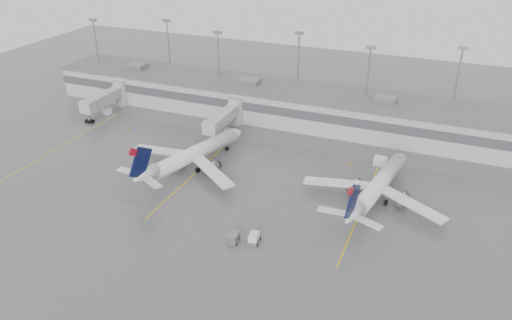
% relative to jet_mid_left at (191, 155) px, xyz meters
% --- Properties ---
extents(ground, '(260.00, 260.00, 0.00)m').
position_rel_jet_mid_left_xyz_m(ground, '(19.10, -24.23, -3.23)').
color(ground, '#515153').
rests_on(ground, ground).
extents(terminal, '(152.00, 17.00, 9.45)m').
position_rel_jet_mid_left_xyz_m(terminal, '(19.10, 33.75, 0.94)').
color(terminal, '#AFAFAA').
rests_on(terminal, ground).
extents(light_masts, '(142.40, 8.00, 20.60)m').
position_rel_jet_mid_left_xyz_m(light_masts, '(19.10, 39.52, 8.80)').
color(light_masts, gray).
rests_on(light_masts, ground).
extents(jet_bridge_left, '(4.00, 17.20, 7.00)m').
position_rel_jet_mid_left_xyz_m(jet_bridge_left, '(-36.40, 21.49, 0.64)').
color(jet_bridge_left, '#A2A4A7').
rests_on(jet_bridge_left, ground).
extents(jet_bridge_right, '(4.00, 17.20, 7.00)m').
position_rel_jet_mid_left_xyz_m(jet_bridge_right, '(-1.40, 21.49, 0.64)').
color(jet_bridge_right, '#A2A4A7').
rests_on(jet_bridge_right, ground).
extents(stand_markings, '(105.25, 40.00, 0.01)m').
position_rel_jet_mid_left_xyz_m(stand_markings, '(19.10, -0.23, -3.23)').
color(stand_markings, '#E1AF0D').
rests_on(stand_markings, ground).
extents(jet_mid_left, '(27.46, 31.25, 10.40)m').
position_rel_jet_mid_left_xyz_m(jet_mid_left, '(0.00, 0.00, 0.00)').
color(jet_mid_left, white).
rests_on(jet_mid_left, ground).
extents(jet_mid_right, '(27.46, 31.04, 10.11)m').
position_rel_jet_mid_left_xyz_m(jet_mid_right, '(38.53, 1.93, -0.09)').
color(jet_mid_right, white).
rests_on(jet_mid_right, ground).
extents(baggage_tug, '(2.00, 2.83, 1.71)m').
position_rel_jet_mid_left_xyz_m(baggage_tug, '(22.22, -19.07, -2.56)').
color(baggage_tug, white).
rests_on(baggage_tug, ground).
extents(baggage_cart, '(1.75, 2.72, 1.65)m').
position_rel_jet_mid_left_xyz_m(baggage_cart, '(19.02, -20.27, -2.37)').
color(baggage_cart, slate).
rests_on(baggage_cart, ground).
extents(gse_uld_a, '(2.41, 1.79, 1.57)m').
position_rel_jet_mid_left_xyz_m(gse_uld_a, '(-35.96, 18.49, -2.45)').
color(gse_uld_a, white).
rests_on(gse_uld_a, ground).
extents(gse_uld_b, '(2.67, 1.88, 1.81)m').
position_rel_jet_mid_left_xyz_m(gse_uld_b, '(-1.83, 18.46, -2.33)').
color(gse_uld_b, white).
rests_on(gse_uld_b, ground).
extents(gse_uld_c, '(2.74, 1.86, 1.91)m').
position_rel_jet_mid_left_xyz_m(gse_uld_c, '(36.78, 16.68, -2.28)').
color(gse_uld_c, white).
rests_on(gse_uld_c, ground).
extents(gse_loader, '(2.34, 3.63, 2.22)m').
position_rel_jet_mid_left_xyz_m(gse_loader, '(-3.45, 18.66, -2.12)').
color(gse_loader, slate).
rests_on(gse_loader, ground).
extents(cone_a, '(0.45, 0.45, 0.71)m').
position_rel_jet_mid_left_xyz_m(cone_a, '(-24.50, 11.96, -2.88)').
color(cone_a, orange).
rests_on(cone_a, ground).
extents(cone_b, '(0.44, 0.44, 0.69)m').
position_rel_jet_mid_left_xyz_m(cone_b, '(-0.43, 7.17, -2.88)').
color(cone_b, orange).
rests_on(cone_b, ground).
extents(cone_c, '(0.46, 0.46, 0.74)m').
position_rel_jet_mid_left_xyz_m(cone_c, '(30.69, 14.54, -2.86)').
color(cone_c, orange).
rests_on(cone_c, ground).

